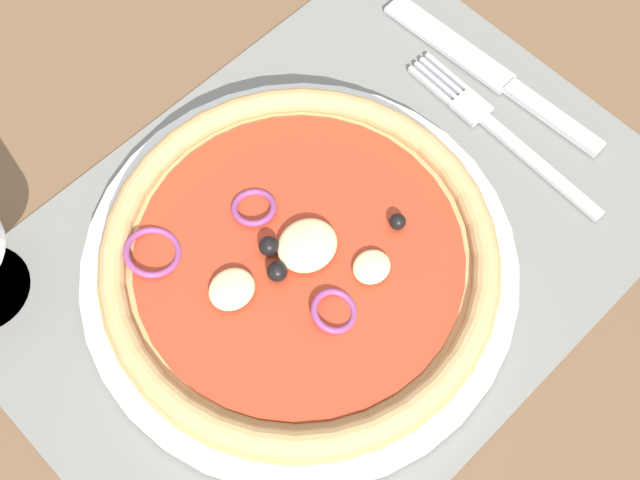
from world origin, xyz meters
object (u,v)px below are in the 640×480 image
Objects in this scene: fork at (494,127)px; knife at (489,72)px; plate at (295,263)px; pizza at (294,254)px.

knife is (3.46, 3.49, 0.03)cm from fork.
plate is 21.66cm from knife.
knife is at bearing 3.38° from plate.
fork is at bearing -6.95° from pizza.
knife is (21.65, 1.27, -1.97)cm from pizza.
pizza is 1.48× the size of fork.
fork is 0.90× the size of knife.
pizza is at bearing 90.98° from knife.
plate is at bearing -4.94° from pizza.
knife reaches higher than fork.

